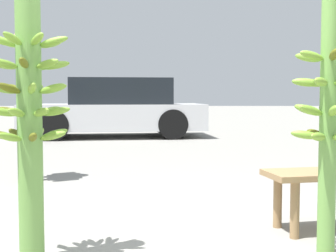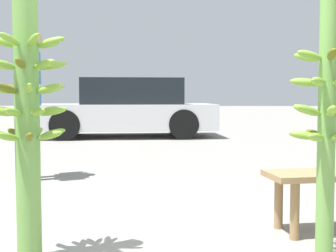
% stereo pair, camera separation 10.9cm
% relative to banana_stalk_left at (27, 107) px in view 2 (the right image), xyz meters
% --- Properties ---
extents(banana_stalk_left, '(0.45, 0.45, 1.65)m').
position_rel_banana_stalk_left_xyz_m(banana_stalk_left, '(0.00, 0.00, 0.00)').
color(banana_stalk_left, '#6B9E47').
rests_on(banana_stalk_left, ground_plane).
extents(banana_stalk_center, '(0.42, 0.42, 1.66)m').
position_rel_banana_stalk_left_xyz_m(banana_stalk_center, '(1.67, 0.09, 0.00)').
color(banana_stalk_center, '#6B9E47').
rests_on(banana_stalk_center, ground_plane).
extents(vendor_person, '(0.26, 0.57, 1.65)m').
position_rel_banana_stalk_left_xyz_m(vendor_person, '(-0.79, 2.52, 0.14)').
color(vendor_person, brown).
rests_on(vendor_person, ground_plane).
extents(parked_car, '(4.17, 2.26, 1.30)m').
position_rel_banana_stalk_left_xyz_m(parked_car, '(-0.41, 7.91, -0.23)').
color(parked_car, silver).
rests_on(parked_car, ground_plane).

